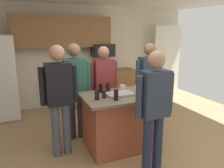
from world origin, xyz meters
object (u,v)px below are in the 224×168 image
Objects in this scene: person_host_foreground at (104,83)px; tumbler_amber at (97,95)px; person_elder_center at (75,85)px; glass_pilsner at (108,88)px; person_guest_left at (149,81)px; person_guest_right at (154,105)px; mug_blue_stoneware at (138,89)px; mug_ceramic_white at (122,87)px; serving_tray at (120,94)px; person_guest_by_door at (59,94)px; glass_stout_tall at (116,95)px; microwave_over_range at (103,50)px; kitchen_island at (119,121)px; glass_dark_ale at (104,94)px; glass_short_whisky at (101,88)px.

tumbler_amber is at bearing -24.64° from person_host_foreground.
glass_pilsner is (0.46, -0.42, 0.00)m from person_elder_center.
person_guest_right is at bearing 34.25° from person_guest_left.
person_elder_center is 1.02× the size of person_guest_right.
mug_ceramic_white is (-0.20, 0.19, -0.00)m from mug_blue_stoneware.
serving_tray is (0.56, -0.66, -0.06)m from person_elder_center.
person_host_foreground is 10.86× the size of tumbler_amber.
person_guest_by_door is 10.41× the size of glass_stout_tall.
person_guest_by_door is 1.00× the size of person_elder_center.
microwave_over_range is 0.33× the size of person_guest_right.
glass_stout_tall is (-0.32, 0.54, 0.03)m from person_guest_right.
person_host_foreground reaches higher than glass_stout_tall.
person_host_foreground is 0.59m from glass_pilsner.
tumbler_amber is (-1.23, -0.50, 0.01)m from person_guest_left.
person_elder_center is at bearing 132.23° from kitchen_island.
person_guest_by_door is at bearing -175.19° from mug_ceramic_white.
tumbler_amber is at bearing -112.87° from microwave_over_range.
microwave_over_range reaches higher than tumbler_amber.
person_guest_right is 0.76m from serving_tray.
glass_stout_tall is (-0.98, -0.64, 0.02)m from person_guest_left.
person_guest_right is 0.63m from glass_stout_tall.
person_guest_right reaches higher than mug_blue_stoneware.
glass_dark_ale is (-0.44, 0.72, 0.01)m from person_guest_right.
tumbler_amber is at bearing -134.75° from glass_pilsner.
person_guest_right is 11.53× the size of glass_short_whisky.
microwave_over_range is at bearing 83.99° from mug_blue_stoneware.
person_elder_center is (0.36, 0.47, -0.01)m from person_guest_by_door.
person_guest_by_door is at bearing -171.69° from glass_short_whisky.
mug_ceramic_white is (1.11, 0.09, -0.04)m from person_guest_by_door.
glass_dark_ale is at bearing -19.61° from person_elder_center.
kitchen_island is at bearing 10.25° from glass_dark_ale.
person_guest_right is 10.57× the size of glass_pilsner.
mug_blue_stoneware is at bearing 29.03° from glass_stout_tall.
microwave_over_range reaches higher than glass_short_whisky.
mug_ceramic_white is 0.86× the size of tumbler_amber.
mug_ceramic_white is at bearing -12.52° from person_guest_right.
person_guest_by_door is 0.95m from serving_tray.
kitchen_island is 0.64m from glass_short_whisky.
glass_short_whisky is at bearing -111.93° from microwave_over_range.
tumbler_amber is at bearing 150.75° from glass_stout_tall.
glass_stout_tall reaches higher than mug_ceramic_white.
person_guest_by_door is 3.98× the size of serving_tray.
person_guest_left is 0.95m from glass_pilsner.
kitchen_island is 9.14× the size of mug_ceramic_white.
person_elder_center reaches higher than glass_stout_tall.
person_guest_right reaches higher than glass_dark_ale.
serving_tray is (0.28, 0.02, -0.04)m from glass_dark_ale.
glass_pilsner reaches higher than kitchen_island.
mug_ceramic_white is at bearing 55.01° from kitchen_island.
person_guest_right reaches higher than tumbler_amber.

